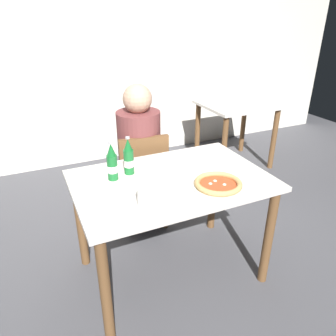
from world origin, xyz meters
TOP-DOWN VIEW (x-y plane):
  - ground_plane at (0.00, 0.00)m, footprint 8.00×8.00m
  - back_wall_tiled at (0.00, 2.20)m, footprint 7.00×0.10m
  - dining_table_main at (0.00, 0.00)m, footprint 1.20×0.80m
  - chair_behind_table at (0.02, 0.61)m, footprint 0.44×0.44m
  - diner_seated at (0.03, 0.66)m, footprint 0.34×0.34m
  - dining_table_background at (1.47, 1.35)m, footprint 0.80×0.70m
  - pizza_margherita_near at (0.20, -0.22)m, footprint 0.30×0.30m
  - beer_bottle_left at (-0.21, 0.18)m, footprint 0.07×0.07m
  - beer_bottle_center at (-0.33, 0.14)m, footprint 0.07×0.07m
  - napkin_with_cutlery at (0.34, 0.06)m, footprint 0.20×0.20m
  - paper_cup at (-0.26, -0.21)m, footprint 0.07×0.07m

SIDE VIEW (x-z plane):
  - ground_plane at x=0.00m, z-range 0.00..0.00m
  - chair_behind_table at x=0.02m, z-range 0.06..0.91m
  - diner_seated at x=0.03m, z-range -0.02..1.19m
  - dining_table_background at x=1.47m, z-range 0.22..0.97m
  - dining_table_main at x=0.00m, z-range 0.26..1.01m
  - napkin_with_cutlery at x=0.34m, z-range 0.75..0.76m
  - pizza_margherita_near at x=0.20m, z-range 0.75..0.79m
  - paper_cup at x=-0.26m, z-range 0.75..0.84m
  - beer_bottle_left at x=-0.21m, z-range 0.73..0.98m
  - beer_bottle_center at x=-0.33m, z-range 0.73..0.98m
  - back_wall_tiled at x=0.00m, z-range 0.00..2.60m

